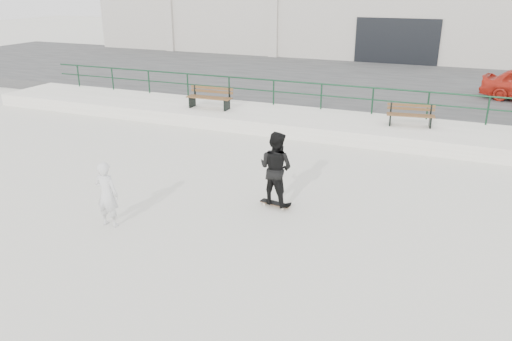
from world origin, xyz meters
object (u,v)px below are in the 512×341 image
at_px(seated_skater, 107,194).
at_px(bench_left, 210,98).
at_px(bench_right, 410,115).
at_px(standing_skater, 276,168).
at_px(skateboard, 275,203).

bearing_deg(seated_skater, bench_left, -78.41).
height_order(bench_right, standing_skater, standing_skater).
bearing_deg(seated_skater, standing_skater, -144.05).
bearing_deg(standing_skater, bench_right, -95.14).
xyz_separation_m(bench_right, skateboard, (-2.36, -7.10, -0.80)).
xyz_separation_m(skateboard, seated_skater, (-3.12, -2.42, 0.69)).
distance_m(skateboard, standing_skater, 0.94).
distance_m(standing_skater, seated_skater, 3.96).
relative_size(standing_skater, seated_skater, 1.19).
bearing_deg(bench_right, bench_left, 174.52).
bearing_deg(standing_skater, skateboard, 103.22).
relative_size(skateboard, standing_skater, 0.44).
relative_size(bench_left, seated_skater, 1.20).
relative_size(bench_right, skateboard, 2.08).
xyz_separation_m(bench_left, bench_right, (7.65, 0.38, -0.05)).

